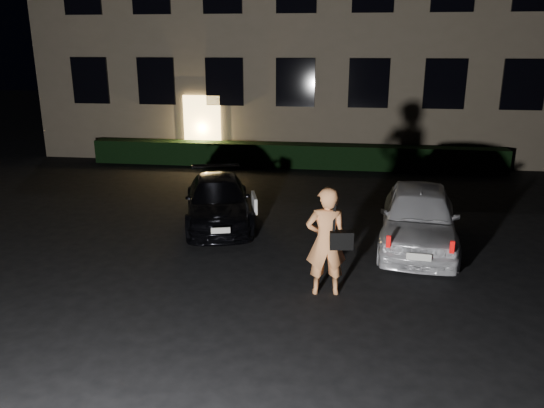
# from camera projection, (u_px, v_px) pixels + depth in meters

# --- Properties ---
(ground) EXTENTS (80.00, 80.00, 0.00)m
(ground) POSITION_uv_depth(u_px,v_px,m) (236.00, 296.00, 9.53)
(ground) COLOR black
(ground) RESTS_ON ground
(building) EXTENTS (20.00, 8.11, 12.00)m
(building) POSITION_uv_depth(u_px,v_px,m) (305.00, 2.00, 21.99)
(building) COLOR #6F624F
(building) RESTS_ON ground
(hedge) EXTENTS (15.00, 0.70, 0.85)m
(hedge) POSITION_uv_depth(u_px,v_px,m) (293.00, 155.00, 19.36)
(hedge) COLOR black
(hedge) RESTS_ON ground
(sedan) EXTENTS (2.54, 4.17, 1.13)m
(sedan) POSITION_uv_depth(u_px,v_px,m) (218.00, 201.00, 13.30)
(sedan) COLOR black
(sedan) RESTS_ON ground
(hatch) EXTENTS (2.09, 4.21, 1.38)m
(hatch) POSITION_uv_depth(u_px,v_px,m) (419.00, 216.00, 11.70)
(hatch) COLOR silver
(hatch) RESTS_ON ground
(man) EXTENTS (0.88, 0.59, 2.00)m
(man) POSITION_uv_depth(u_px,v_px,m) (327.00, 241.00, 9.36)
(man) COLOR #DB884E
(man) RESTS_ON ground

